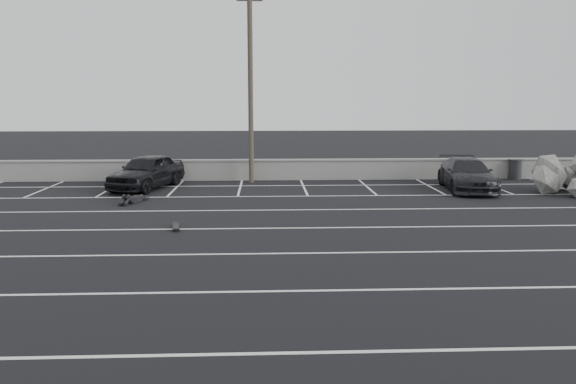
{
  "coord_description": "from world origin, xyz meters",
  "views": [
    {
      "loc": [
        -0.84,
        -14.59,
        4.09
      ],
      "look_at": [
        -0.06,
        4.09,
        1.0
      ],
      "focal_mm": 35.0,
      "sensor_mm": 36.0,
      "label": 1
    }
  ],
  "objects_px": {
    "car_right": "(467,174)",
    "trash_bin": "(515,169)",
    "car_left": "(147,171)",
    "utility_pole": "(250,86)",
    "person": "(136,196)",
    "skateboard": "(176,227)"
  },
  "relations": [
    {
      "from": "car_right",
      "to": "trash_bin",
      "type": "bearing_deg",
      "value": 47.76
    },
    {
      "from": "car_left",
      "to": "car_right",
      "type": "height_order",
      "value": "car_left"
    },
    {
      "from": "utility_pole",
      "to": "car_right",
      "type": "bearing_deg",
      "value": -15.77
    },
    {
      "from": "person",
      "to": "utility_pole",
      "type": "bearing_deg",
      "value": 64.83
    },
    {
      "from": "person",
      "to": "car_right",
      "type": "bearing_deg",
      "value": 25.52
    },
    {
      "from": "car_left",
      "to": "utility_pole",
      "type": "relative_size",
      "value": 0.5
    },
    {
      "from": "person",
      "to": "skateboard",
      "type": "xyz_separation_m",
      "value": [
        2.37,
        -4.98,
        -0.14
      ]
    },
    {
      "from": "trash_bin",
      "to": "car_left",
      "type": "bearing_deg",
      "value": -173.32
    },
    {
      "from": "trash_bin",
      "to": "skateboard",
      "type": "relative_size",
      "value": 1.29
    },
    {
      "from": "trash_bin",
      "to": "person",
      "type": "bearing_deg",
      "value": -162.84
    },
    {
      "from": "car_right",
      "to": "person",
      "type": "height_order",
      "value": "car_right"
    },
    {
      "from": "trash_bin",
      "to": "person",
      "type": "xyz_separation_m",
      "value": [
        -18.14,
        -5.6,
        -0.32
      ]
    },
    {
      "from": "utility_pole",
      "to": "skateboard",
      "type": "distance_m",
      "value": 11.41
    },
    {
      "from": "car_left",
      "to": "person",
      "type": "relative_size",
      "value": 2.06
    },
    {
      "from": "car_right",
      "to": "skateboard",
      "type": "bearing_deg",
      "value": -141.63
    },
    {
      "from": "skateboard",
      "to": "person",
      "type": "bearing_deg",
      "value": 106.73
    },
    {
      "from": "car_left",
      "to": "skateboard",
      "type": "xyz_separation_m",
      "value": [
        2.62,
        -8.43,
        -0.72
      ]
    },
    {
      "from": "person",
      "to": "trash_bin",
      "type": "bearing_deg",
      "value": 33.22
    },
    {
      "from": "car_left",
      "to": "car_right",
      "type": "distance_m",
      "value": 14.73
    },
    {
      "from": "car_right",
      "to": "skateboard",
      "type": "xyz_separation_m",
      "value": [
        -12.07,
        -7.39,
        -0.64
      ]
    },
    {
      "from": "car_left",
      "to": "car_right",
      "type": "relative_size",
      "value": 0.95
    },
    {
      "from": "utility_pole",
      "to": "person",
      "type": "distance_m",
      "value": 8.27
    }
  ]
}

